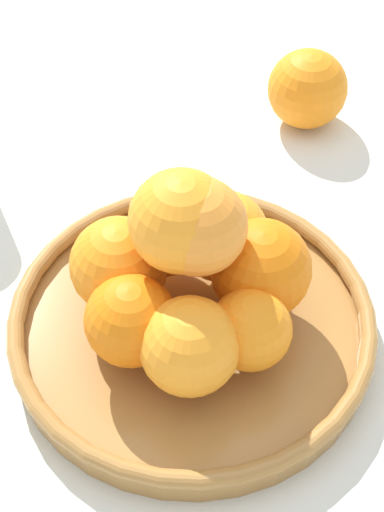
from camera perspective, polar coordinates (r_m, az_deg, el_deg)
The scene contains 4 objects.
ground_plane at distance 0.73m, azimuth 0.00°, elevation -5.50°, with size 4.00×4.00×0.00m, color silver.
fruit_bowl at distance 0.71m, azimuth 0.00°, elevation -4.67°, with size 0.30×0.30×0.03m.
orange_pile at distance 0.66m, azimuth -0.09°, elevation -0.81°, with size 0.19×0.19×0.14m.
stray_orange at distance 0.91m, azimuth 7.71°, elevation 11.00°, with size 0.08×0.08×0.08m, color orange.
Camera 1 is at (-0.32, -0.29, 0.59)m, focal length 60.00 mm.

